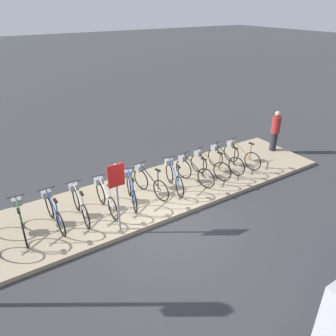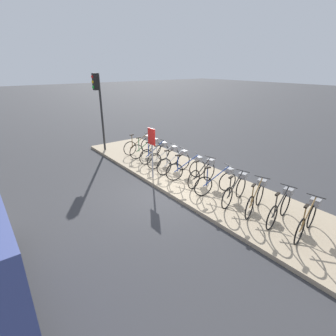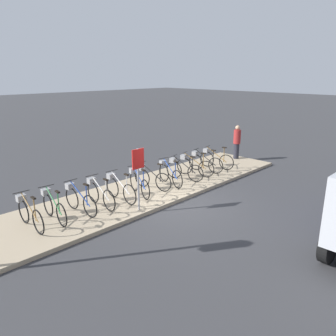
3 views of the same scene
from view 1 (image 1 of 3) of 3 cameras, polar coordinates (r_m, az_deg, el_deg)
ground_plane at (r=9.26m, az=-0.53°, el=-9.58°), size 120.00×120.00×0.00m
sidewalk at (r=10.28m, az=-4.93°, el=-5.14°), size 13.40×2.95×0.12m
parked_bicycle_1 at (r=9.23m, az=-24.23°, el=-8.20°), size 0.46×1.63×1.00m
parked_bicycle_2 at (r=9.29m, az=-19.36°, el=-7.00°), size 0.46×1.63×1.00m
parked_bicycle_3 at (r=9.40m, az=-15.19°, el=-5.90°), size 0.46×1.63×1.00m
parked_bicycle_4 at (r=9.54m, az=-10.90°, el=-4.82°), size 0.46×1.63×1.00m
parked_bicycle_5 at (r=9.78m, az=-6.48°, el=-3.61°), size 0.61×1.57×1.00m
parked_bicycle_6 at (r=10.14m, az=-3.39°, el=-2.27°), size 0.48×1.61×1.00m
parked_bicycle_7 at (r=10.42m, az=0.94°, el=-1.35°), size 0.55×1.59×1.00m
parked_bicycle_8 at (r=10.80m, az=4.27°, el=-0.34°), size 0.55×1.59×1.00m
parked_bicycle_9 at (r=11.24m, az=6.99°, el=0.68°), size 0.64×1.56×1.00m
parked_bicycle_10 at (r=11.73m, az=9.69°, el=1.64°), size 0.47×1.61×1.00m
parked_bicycle_11 at (r=12.19m, az=12.38°, el=2.42°), size 0.47×1.61×1.00m
pedestrian at (r=13.66m, az=18.19°, el=6.28°), size 0.34×0.34×1.63m
sign_post at (r=8.21m, az=-8.91°, el=-3.18°), size 0.44×0.07×1.92m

